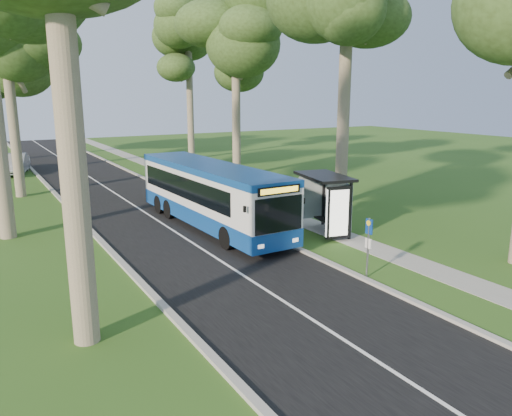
{
  "coord_description": "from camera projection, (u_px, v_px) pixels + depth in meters",
  "views": [
    {
      "loc": [
        -11.76,
        -16.93,
        6.53
      ],
      "look_at": [
        -1.03,
        1.49,
        1.6
      ],
      "focal_mm": 35.0,
      "sensor_mm": 36.0,
      "label": 1
    }
  ],
  "objects": [
    {
      "name": "road",
      "position": [
        143.0,
        211.0,
        28.19
      ],
      "size": [
        7.0,
        100.0,
        0.02
      ],
      "primitive_type": "cube",
      "color": "black",
      "rests_on": "ground"
    },
    {
      "name": "kerb_east",
      "position": [
        199.0,
        203.0,
        29.9
      ],
      "size": [
        0.25,
        100.0,
        0.12
      ],
      "primitive_type": "cube",
      "color": "#9E9B93",
      "rests_on": "ground"
    },
    {
      "name": "car_silver",
      "position": [
        15.0,
        164.0,
        41.0
      ],
      "size": [
        2.73,
        5.24,
        1.64
      ],
      "primitive_type": "imported",
      "rotation": [
        0.0,
        0.0,
        -0.21
      ],
      "color": "#ABADB3",
      "rests_on": "ground"
    },
    {
      "name": "tree_east_d",
      "position": [
        188.0,
        49.0,
        48.26
      ],
      "size": [
        5.2,
        5.2,
        14.44
      ],
      "color": "#7A6B56",
      "rests_on": "ground"
    },
    {
      "name": "footpath",
      "position": [
        243.0,
        199.0,
        31.38
      ],
      "size": [
        1.5,
        100.0,
        0.02
      ],
      "primitive_type": "cube",
      "color": "gray",
      "rests_on": "ground"
    },
    {
      "name": "ground",
      "position": [
        294.0,
        248.0,
        21.49
      ],
      "size": [
        120.0,
        120.0,
        0.0
      ],
      "primitive_type": "plane",
      "color": "#2E541A",
      "rests_on": "ground"
    },
    {
      "name": "bus",
      "position": [
        211.0,
        195.0,
        24.52
      ],
      "size": [
        2.85,
        11.9,
        3.14
      ],
      "rotation": [
        0.0,
        0.0,
        0.03
      ],
      "color": "silver",
      "rests_on": "ground"
    },
    {
      "name": "car_white",
      "position": [
        13.0,
        162.0,
        42.14
      ],
      "size": [
        3.49,
        5.24,
        1.66
      ],
      "primitive_type": "imported",
      "rotation": [
        0.0,
        0.0,
        -0.35
      ],
      "color": "silver",
      "rests_on": "ground"
    },
    {
      "name": "tree_west_c",
      "position": [
        4.0,
        41.0,
        30.07
      ],
      "size": [
        5.2,
        5.2,
        12.94
      ],
      "color": "#7A6B56",
      "rests_on": "ground"
    },
    {
      "name": "bus_stop_sign",
      "position": [
        368.0,
        240.0,
        17.78
      ],
      "size": [
        0.08,
        0.31,
        2.22
      ],
      "rotation": [
        0.0,
        0.0,
        0.05
      ],
      "color": "gray",
      "rests_on": "ground"
    },
    {
      "name": "litter_bin",
      "position": [
        286.0,
        225.0,
        23.46
      ],
      "size": [
        0.55,
        0.55,
        0.96
      ],
      "rotation": [
        0.0,
        0.0,
        0.03
      ],
      "color": "black",
      "rests_on": "ground"
    },
    {
      "name": "kerb_west",
      "position": [
        78.0,
        218.0,
        26.47
      ],
      "size": [
        0.25,
        100.0,
        0.12
      ],
      "primitive_type": "cube",
      "color": "#9E9B93",
      "rests_on": "ground"
    },
    {
      "name": "bus_shelter",
      "position": [
        332.0,
        194.0,
        23.06
      ],
      "size": [
        2.4,
        3.56,
        2.81
      ],
      "rotation": [
        0.0,
        0.0,
        -0.21
      ],
      "color": "black",
      "rests_on": "ground"
    },
    {
      "name": "tree_east_c",
      "position": [
        236.0,
        40.0,
        37.62
      ],
      "size": [
        5.2,
        5.2,
        14.11
      ],
      "color": "#7A6B56",
      "rests_on": "ground"
    },
    {
      "name": "centre_line",
      "position": [
        143.0,
        211.0,
        28.19
      ],
      "size": [
        0.12,
        100.0,
        0.0
      ],
      "primitive_type": "cube",
      "color": "white",
      "rests_on": "road"
    }
  ]
}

